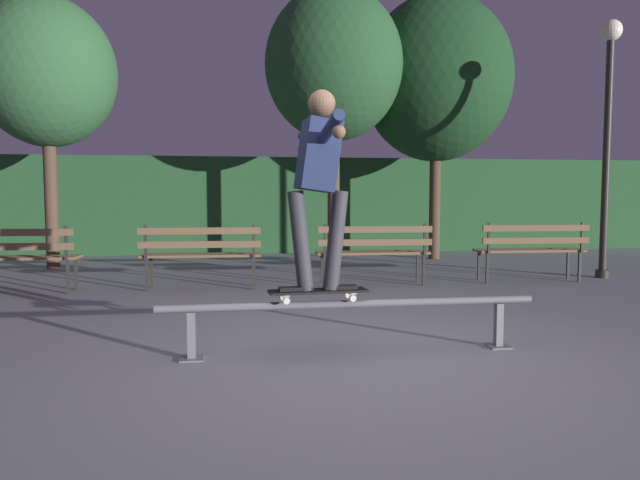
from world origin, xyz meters
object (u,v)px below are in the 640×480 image
at_px(skateboarder, 318,172).
at_px(lamp_post_right, 608,115).
at_px(grind_rail, 351,311).
at_px(park_bench_left_center, 201,250).
at_px(skateboard, 318,292).
at_px(tree_far_left, 47,73).
at_px(park_bench_rightmost, 532,246).
at_px(park_bench_leftmost, 12,252).
at_px(tree_behind_benches, 334,66).
at_px(tree_far_right, 436,79).
at_px(park_bench_right_center, 374,248).

relative_size(skateboarder, lamp_post_right, 0.40).
xyz_separation_m(grind_rail, park_bench_left_center, (-1.37, 3.40, 0.20)).
distance_m(grind_rail, skateboard, 0.31).
bearing_deg(tree_far_left, park_bench_rightmost, -19.77).
bearing_deg(skateboard, park_bench_leftmost, 135.69).
height_order(park_bench_left_center, tree_behind_benches, tree_behind_benches).
bearing_deg(park_bench_leftmost, tree_far_right, 25.53).
bearing_deg(tree_far_left, tree_behind_benches, -1.15).
distance_m(tree_far_left, lamp_post_right, 9.13).
height_order(tree_far_left, lamp_post_right, tree_far_left).
xyz_separation_m(park_bench_rightmost, tree_behind_benches, (-2.51, 2.58, 3.07)).
distance_m(skateboarder, tree_behind_benches, 6.46).
bearing_deg(skateboarder, park_bench_left_center, 107.99).
height_order(grind_rail, park_bench_leftmost, park_bench_leftmost).
relative_size(park_bench_right_center, park_bench_rightmost, 1.00).
bearing_deg(park_bench_rightmost, park_bench_right_center, 180.00).
relative_size(park_bench_left_center, tree_far_right, 0.31).
xyz_separation_m(park_bench_right_center, lamp_post_right, (3.70, 0.25, 1.94)).
bearing_deg(grind_rail, tree_behind_benches, 81.59).
height_order(park_bench_right_center, lamp_post_right, lamp_post_right).
xyz_separation_m(park_bench_left_center, tree_far_left, (-2.69, 2.68, 2.81)).
bearing_deg(skateboard, tree_far_left, 121.94).
bearing_deg(grind_rail, park_bench_rightmost, 45.05).
height_order(grind_rail, tree_far_left, tree_far_left).
bearing_deg(tree_far_left, park_bench_right_center, -27.85).
bearing_deg(tree_behind_benches, tree_far_left, 178.85).
xyz_separation_m(tree_far_right, tree_behind_benches, (-2.18, -0.68, 0.05)).
distance_m(park_bench_leftmost, park_bench_right_center, 4.76).
height_order(grind_rail, tree_behind_benches, tree_behind_benches).
relative_size(grind_rail, tree_behind_benches, 0.61).
bearing_deg(tree_far_right, skateboarder, -116.57).
xyz_separation_m(grind_rail, skateboard, (-0.27, 0.00, 0.16)).
height_order(skateboard, tree_far_left, tree_far_left).
bearing_deg(tree_far_left, skateboard, -58.06).
relative_size(skateboarder, tree_far_left, 0.34).
xyz_separation_m(skateboarder, lamp_post_right, (4.97, 3.65, 1.04)).
distance_m(park_bench_right_center, park_bench_rightmost, 2.38).
bearing_deg(park_bench_rightmost, grind_rail, -134.95).
relative_size(grind_rail, tree_far_right, 0.59).
distance_m(park_bench_leftmost, tree_behind_benches, 6.13).
bearing_deg(tree_far_left, park_bench_left_center, -44.90).
xyz_separation_m(tree_far_right, lamp_post_right, (1.65, -3.00, -1.08)).
bearing_deg(tree_behind_benches, park_bench_rightmost, -45.75).
xyz_separation_m(park_bench_right_center, park_bench_rightmost, (2.38, 0.00, 0.00)).
bearing_deg(tree_far_right, tree_behind_benches, -162.78).
relative_size(grind_rail, skateboard, 3.85).
bearing_deg(tree_far_right, park_bench_left_center, -143.72).
xyz_separation_m(grind_rail, park_bench_right_center, (1.01, 3.40, 0.20)).
distance_m(skateboarder, park_bench_left_center, 3.69).
bearing_deg(tree_behind_benches, lamp_post_right, -31.32).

